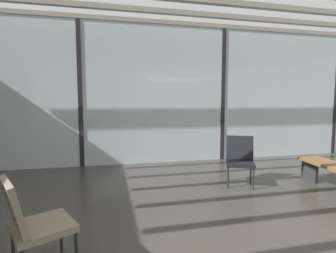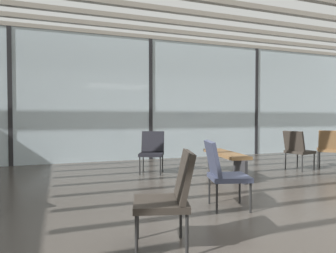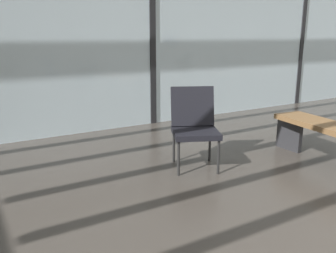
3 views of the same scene
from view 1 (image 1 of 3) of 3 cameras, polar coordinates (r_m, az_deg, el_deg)
name	(u,v)px [view 1 (image 1 of 3)]	position (r m, az deg, el deg)	size (l,w,h in m)	color
glass_curtain_wall	(222,95)	(6.86, 11.91, 6.78)	(14.00, 0.08, 3.34)	silver
window_mullion_0	(80,94)	(6.26, -18.80, 6.75)	(0.10, 0.12, 3.34)	black
window_mullion_1	(222,95)	(6.86, 11.91, 6.78)	(0.10, 0.12, 3.34)	black
window_mullion_2	(334,96)	(8.92, 32.87, 5.70)	(0.10, 0.12, 3.34)	black
parked_airplane	(163,92)	(12.68, -1.07, 7.68)	(11.44, 3.98, 3.98)	#B2BCD6
lounge_chair_2	(240,157)	(4.91, 15.61, -6.55)	(0.66, 0.68, 0.87)	black
lounge_chair_5	(31,219)	(2.62, -27.94, -17.68)	(0.68, 0.66, 0.87)	#7F705B
waiting_bench	(336,172)	(5.08, 33.19, -8.36)	(0.59, 1.69, 0.47)	brown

